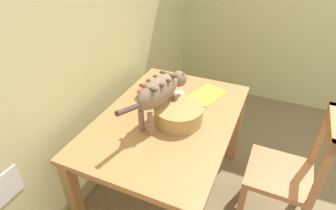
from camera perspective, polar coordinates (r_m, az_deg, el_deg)
The scene contains 9 objects.
wall_rear at distance 1.93m, azimuth -18.89°, elevation 12.98°, with size 4.43×0.11×2.50m.
dining_table at distance 1.97m, azimuth -0.00°, elevation -4.58°, with size 1.30×0.89×0.74m.
cat at distance 1.77m, azimuth -1.48°, elevation 2.90°, with size 0.66×0.21×0.33m.
saucer_bowl at distance 2.04m, azimuth 2.14°, elevation 0.25°, with size 0.18×0.18×0.03m, color blue.
coffee_mug at distance 2.01m, azimuth 2.21°, elevation 1.57°, with size 0.12×0.08×0.08m.
magazine at distance 2.18m, azimuth 7.99°, elevation 2.06°, with size 0.30×0.20×0.01m, color gold.
book_stack at distance 2.16m, azimuth -3.85°, elevation 2.96°, with size 0.18×0.16×0.07m.
wicker_basket at distance 1.85m, azimuth 2.15°, elevation -1.80°, with size 0.33×0.33×0.11m.
wooden_chair_far at distance 2.07m, azimuth 23.05°, elevation -12.78°, with size 0.42×0.42×0.95m.
Camera 1 is at (-1.34, 0.93, 1.87)m, focal length 29.74 mm.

